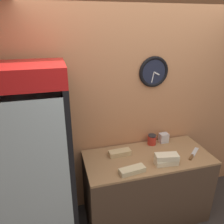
# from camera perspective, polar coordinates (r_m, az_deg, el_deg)

# --- Properties ---
(wall_back) EXTENTS (5.20, 0.09, 2.70)m
(wall_back) POSITION_cam_1_polar(r_m,az_deg,el_deg) (2.71, 6.84, 1.47)
(wall_back) COLOR tan
(wall_back) RESTS_ON ground_plane
(prep_counter) EXTENTS (1.47, 0.66, 0.87)m
(prep_counter) POSITION_cam_1_polar(r_m,az_deg,el_deg) (2.88, 8.87, -18.62)
(prep_counter) COLOR #4C3828
(prep_counter) RESTS_ON ground_plane
(beverage_cooler) EXTENTS (0.79, 0.62, 1.99)m
(beverage_cooler) POSITION_cam_1_polar(r_m,az_deg,el_deg) (2.38, -20.27, -10.10)
(beverage_cooler) COLOR black
(beverage_cooler) RESTS_ON ground_plane
(sandwich_stack_bottom) EXTENTS (0.26, 0.13, 0.06)m
(sandwich_stack_bottom) POSITION_cam_1_polar(r_m,az_deg,el_deg) (2.52, 13.97, -12.46)
(sandwich_stack_bottom) COLOR beige
(sandwich_stack_bottom) RESTS_ON prep_counter
(sandwich_stack_middle) EXTENTS (0.27, 0.16, 0.06)m
(sandwich_stack_middle) POSITION_cam_1_polar(r_m,az_deg,el_deg) (2.48, 14.10, -11.30)
(sandwich_stack_middle) COLOR beige
(sandwich_stack_middle) RESTS_ON sandwich_stack_bottom
(sandwich_flat_left) EXTENTS (0.28, 0.14, 0.06)m
(sandwich_flat_left) POSITION_cam_1_polar(r_m,az_deg,el_deg) (2.34, 5.31, -14.92)
(sandwich_flat_left) COLOR beige
(sandwich_flat_left) RESTS_ON prep_counter
(sandwich_flat_right) EXTENTS (0.26, 0.11, 0.06)m
(sandwich_flat_right) POSITION_cam_1_polar(r_m,az_deg,el_deg) (2.60, 2.02, -10.59)
(sandwich_flat_right) COLOR tan
(sandwich_flat_right) RESTS_ON prep_counter
(chefs_knife) EXTENTS (0.26, 0.24, 0.02)m
(chefs_knife) POSITION_cam_1_polar(r_m,az_deg,el_deg) (2.76, 20.30, -10.51)
(chefs_knife) COLOR silver
(chefs_knife) RESTS_ON prep_counter
(condiment_jar) EXTENTS (0.11, 0.11, 0.13)m
(condiment_jar) POSITION_cam_1_polar(r_m,az_deg,el_deg) (2.84, 10.37, -7.12)
(condiment_jar) COLOR #B72D23
(condiment_jar) RESTS_ON prep_counter
(napkin_dispenser) EXTENTS (0.11, 0.09, 0.12)m
(napkin_dispenser) POSITION_cam_1_polar(r_m,az_deg,el_deg) (2.92, 13.34, -6.57)
(napkin_dispenser) COLOR silver
(napkin_dispenser) RESTS_ON prep_counter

